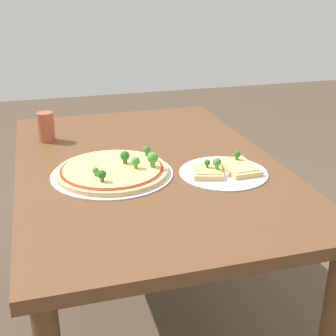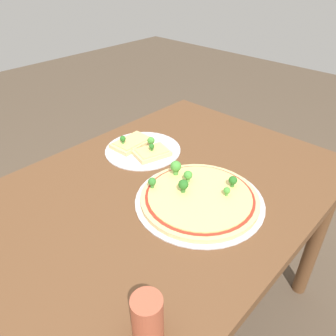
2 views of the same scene
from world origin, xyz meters
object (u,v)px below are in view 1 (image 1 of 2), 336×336
object	(u,v)px
dining_table	(147,186)
pizza_tray_whole	(113,171)
pizza_tray_slice	(224,170)
drinking_cup	(46,127)

from	to	relation	value
dining_table	pizza_tray_whole	xyz separation A→B (m)	(-0.07, 0.13, 0.10)
dining_table	pizza_tray_slice	size ratio (longest dim) A/B	4.54
dining_table	pizza_tray_slice	bearing A→B (deg)	-125.77
pizza_tray_whole	pizza_tray_slice	bearing A→B (deg)	-103.91
pizza_tray_whole	pizza_tray_slice	size ratio (longest dim) A/B	1.37
dining_table	drinking_cup	xyz separation A→B (m)	(0.32, 0.32, 0.14)
pizza_tray_whole	drinking_cup	size ratio (longest dim) A/B	3.48
dining_table	pizza_tray_slice	xyz separation A→B (m)	(-0.16, -0.22, 0.10)
pizza_tray_whole	drinking_cup	distance (m)	0.44
pizza_tray_slice	dining_table	bearing A→B (deg)	54.23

